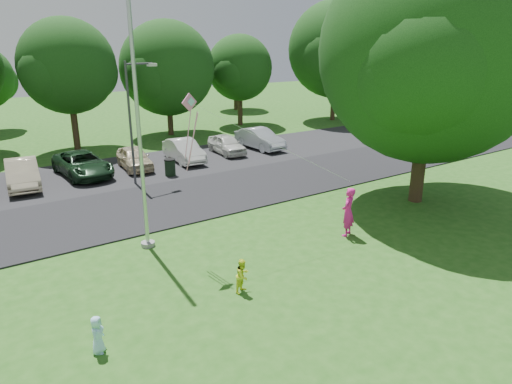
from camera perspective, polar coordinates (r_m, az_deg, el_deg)
ground at (r=15.03m, az=6.76°, el=-10.21°), size 120.00×120.00×0.00m
park_road at (r=22.00m, az=-8.69°, el=-0.80°), size 60.00×6.00×0.06m
parking_strip at (r=27.78m, az=-14.58°, el=2.84°), size 42.00×7.00×0.06m
flagpole at (r=16.06m, az=-14.41°, el=7.05°), size 0.50×0.50×10.00m
street_lamp at (r=24.11m, az=-15.01°, el=9.61°), size 1.76×0.42×6.26m
trash_can at (r=25.74m, az=-10.69°, el=3.00°), size 0.63×0.63×0.99m
big_tree at (r=21.56m, az=21.11°, el=15.44°), size 10.12×9.64×11.59m
tree_row at (r=35.68m, az=-17.89°, el=15.12°), size 64.35×11.94×10.88m
horizon_trees at (r=45.69m, az=-18.34°, el=13.81°), size 77.46×7.20×7.02m
parked_cars at (r=27.19m, az=-18.01°, el=3.77°), size 19.85×5.41×1.47m
woman at (r=17.77m, az=11.43°, el=-2.45°), size 0.83×0.72×1.92m
child_yellow at (r=13.77m, az=-1.67°, el=-10.40°), size 0.63×0.58×1.06m
child_blue at (r=12.00m, az=-19.21°, el=-16.50°), size 0.52×0.57×0.97m
kite at (r=14.80m, az=-7.64°, el=9.12°), size 5.96×1.89×3.45m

